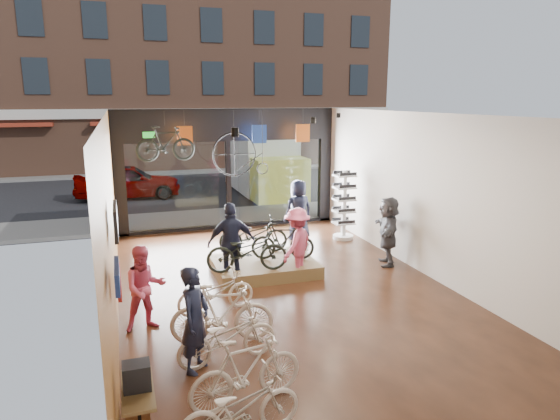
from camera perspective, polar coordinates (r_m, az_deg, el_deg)
name	(u,v)px	position (r m, az deg, el deg)	size (l,w,h in m)	color
ground_plane	(289,295)	(10.88, 1.03, -9.68)	(7.00, 12.00, 0.04)	black
ceiling	(290,113)	(10.07, 1.12, 10.98)	(7.00, 12.00, 0.04)	black
wall_left	(110,220)	(9.77, -18.84, -1.13)	(0.04, 12.00, 3.80)	#905D25
wall_right	(435,198)	(11.90, 17.32, 1.36)	(0.04, 12.00, 3.80)	beige
wall_back	(496,338)	(5.28, 23.45, -13.28)	(7.00, 0.04, 3.80)	beige
storefront	(228,169)	(16.01, -5.94, 4.64)	(7.00, 0.26, 3.80)	black
exit_sign	(149,135)	(15.46, -14.77, 8.30)	(0.35, 0.06, 0.18)	#198C26
street_road	(191,184)	(25.08, -10.17, 3.00)	(30.00, 18.00, 0.02)	black
sidewalk_near	(222,217)	(17.51, -6.63, -0.81)	(30.00, 2.40, 0.12)	slate
sidewalk_far	(181,171)	(28.99, -11.28, 4.38)	(30.00, 2.00, 0.12)	slate
opposite_building	(170,48)	(31.32, -12.43, 17.67)	(26.00, 5.00, 14.00)	brown
street_car	(128,181)	(21.78, -17.02, 3.16)	(1.72, 4.26, 1.45)	gray
box_truck	(266,165)	(21.56, -1.62, 5.19)	(2.22, 6.65, 2.62)	silver
floor_bike_0	(240,408)	(6.57, -4.63, -21.64)	(0.56, 1.60, 0.84)	beige
floor_bike_1	(246,371)	(7.11, -3.88, -17.88)	(0.47, 1.68, 1.01)	beige
floor_bike_2	(227,337)	(8.16, -6.05, -14.24)	(0.57, 1.65, 0.87)	beige
floor_bike_3	(222,313)	(8.74, -6.65, -11.65)	(0.50, 1.77, 1.06)	beige
floor_bike_4	(216,292)	(9.96, -7.35, -9.29)	(0.54, 1.56, 0.82)	beige
display_platform	(264,267)	(12.10, -1.83, -6.47)	(2.40, 1.80, 0.30)	brown
display_bike_left	(247,251)	(11.21, -3.79, -4.70)	(0.63, 1.82, 0.95)	black
display_bike_mid	(283,241)	(12.01, 0.32, -3.58)	(0.43, 1.51, 0.91)	black
display_bike_right	(253,235)	(12.59, -3.09, -2.85)	(0.60, 1.72, 0.90)	black
customer_0	(195,319)	(7.85, -9.69, -12.23)	(0.61, 0.40, 1.67)	#161C33
customer_1	(145,288)	(9.37, -15.19, -8.61)	(0.76, 0.60, 1.57)	#CC4C72
customer_2	(232,243)	(11.31, -5.56, -3.77)	(1.09, 0.45, 1.86)	#161C33
customer_3	(297,244)	(11.52, 1.95, -3.86)	(1.09, 0.62, 1.68)	#CC4C72
customer_4	(298,210)	(14.70, 2.12, 0.01)	(0.88, 0.57, 1.80)	#161C33
customer_5	(388,231)	(12.77, 12.24, -2.36)	(1.61, 0.51, 1.74)	#3F3F44
sunglasses_rack	(344,205)	(14.85, 7.32, 0.55)	(0.60, 0.50, 2.05)	white
wall_merch	(123,331)	(6.64, -17.50, -13.05)	(0.40, 2.40, 2.60)	navy
penny_farthing	(243,156)	(14.45, -4.21, 6.21)	(1.58, 0.06, 1.27)	black
hung_bike	(165,144)	(13.82, -12.96, 7.40)	(0.45, 1.58, 0.95)	black
jersey_left	(185,136)	(14.87, -10.83, 8.33)	(0.45, 0.03, 0.55)	#CC5919
jersey_mid	(259,134)	(15.31, -2.38, 8.66)	(0.45, 0.03, 0.55)	#1E3F99
jersey_right	(303,133)	(15.75, 2.62, 8.77)	(0.45, 0.03, 0.55)	#CC5919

